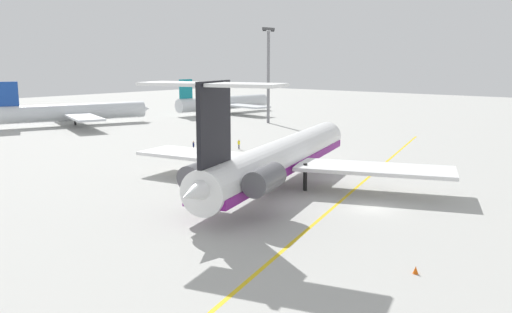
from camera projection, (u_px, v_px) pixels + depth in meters
The scene contains 9 objects.
ground at pixel (373, 208), 53.76m from camera, with size 368.13×368.13×0.00m, color #ADADA8.
main_jetliner at pixel (278, 158), 61.94m from camera, with size 43.69×39.19×12.98m.
airliner_mid_right at pixel (79, 112), 123.18m from camera, with size 33.29×33.44×10.24m.
airliner_far_right at pixel (226, 103), 151.78m from camera, with size 32.98×32.67×9.85m.
ground_crew_near_nose at pixel (193, 145), 87.19m from camera, with size 0.28×0.44×1.76m.
ground_crew_near_tail at pixel (239, 143), 89.48m from camera, with size 0.32×0.32×1.66m.
safety_cone_nose at pixel (416, 270), 37.24m from camera, with size 0.40×0.40×0.55m, color #EA590F.
taxiway_centreline at pixel (345, 197), 58.21m from camera, with size 104.08×0.36×0.01m, color gold.
light_mast at pixel (268, 71), 125.47m from camera, with size 4.00×0.70×22.25m.
Camera 1 is at (-47.50, -24.18, 14.70)m, focal length 37.42 mm.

